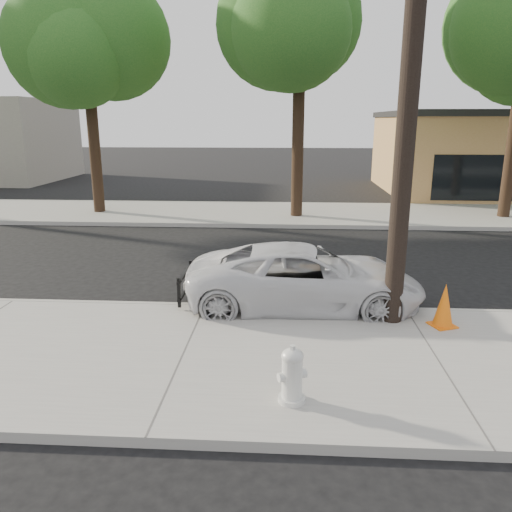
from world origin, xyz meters
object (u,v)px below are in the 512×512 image
object	(u,v)px
traffic_cone	(444,306)
fire_hydrant	(292,376)
utility_pole	(411,59)
police_cruiser	(305,278)

from	to	relation	value
traffic_cone	fire_hydrant	bearing A→B (deg)	-135.67
fire_hydrant	traffic_cone	bearing A→B (deg)	20.37
fire_hydrant	traffic_cone	size ratio (longest dim) A/B	0.94
utility_pole	traffic_cone	xyz separation A→B (m)	(0.86, -0.22, -4.16)
police_cruiser	fire_hydrant	distance (m)	3.81
fire_hydrant	traffic_cone	xyz separation A→B (m)	(2.74, 2.68, 0.02)
police_cruiser	traffic_cone	world-z (taller)	police_cruiser
utility_pole	police_cruiser	world-z (taller)	utility_pole
fire_hydrant	police_cruiser	bearing A→B (deg)	61.69
utility_pole	traffic_cone	world-z (taller)	utility_pole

